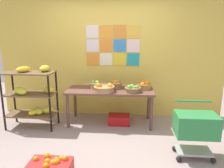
{
  "coord_description": "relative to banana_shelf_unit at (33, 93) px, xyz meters",
  "views": [
    {
      "loc": [
        0.42,
        -3.03,
        1.76
      ],
      "look_at": [
        0.11,
        0.84,
        0.87
      ],
      "focal_mm": 33.92,
      "sensor_mm": 36.0,
      "label": 1
    }
  ],
  "objects": [
    {
      "name": "shopping_cart",
      "position": [
        2.78,
        -0.84,
        -0.21
      ],
      "size": [
        0.58,
        0.43,
        0.81
      ],
      "rotation": [
        0.0,
        0.0,
        0.01
      ],
      "color": "black",
      "rests_on": "ground"
    },
    {
      "name": "fruit_basket_left",
      "position": [
        2.12,
        0.42,
        0.1
      ],
      "size": [
        0.31,
        0.31,
        0.17
      ],
      "color": "#B58647",
      "rests_on": "display_table"
    },
    {
      "name": "produce_crate_under_table",
      "position": [
        1.63,
        0.27,
        -0.59
      ],
      "size": [
        0.43,
        0.29,
        0.19
      ],
      "primitive_type": "cube",
      "color": "red",
      "rests_on": "ground"
    },
    {
      "name": "fruit_basket_back_left",
      "position": [
        1.35,
        0.14,
        0.09
      ],
      "size": [
        0.41,
        0.41,
        0.17
      ],
      "color": "#A77D50",
      "rests_on": "display_table"
    },
    {
      "name": "ground",
      "position": [
        1.39,
        -0.72,
        -0.68
      ],
      "size": [
        9.03,
        9.03,
        0.0
      ],
      "primitive_type": "plane",
      "color": "gray"
    },
    {
      "name": "fruit_basket_back_right",
      "position": [
        1.89,
        0.17,
        0.09
      ],
      "size": [
        0.32,
        0.32,
        0.14
      ],
      "color": "olive",
      "rests_on": "display_table"
    },
    {
      "name": "display_table",
      "position": [
        1.44,
        0.31,
        -0.06
      ],
      "size": [
        1.72,
        0.69,
        0.71
      ],
      "color": "brown",
      "rests_on": "ground"
    },
    {
      "name": "fruit_basket_right",
      "position": [
        1.16,
        0.38,
        0.11
      ],
      "size": [
        0.29,
        0.29,
        0.17
      ],
      "color": "#A87C5B",
      "rests_on": "display_table"
    },
    {
      "name": "back_wall_with_art",
      "position": [
        1.39,
        0.82,
        0.77
      ],
      "size": [
        4.88,
        0.07,
        2.9
      ],
      "color": "#E5C34E",
      "rests_on": "ground"
    },
    {
      "name": "fruit_basket_centre",
      "position": [
        1.53,
        0.44,
        0.1
      ],
      "size": [
        0.32,
        0.32,
        0.16
      ],
      "color": "olive",
      "rests_on": "display_table"
    },
    {
      "name": "banana_shelf_unit",
      "position": [
        0.0,
        0.0,
        0.0
      ],
      "size": [
        0.95,
        0.46,
        1.21
      ],
      "color": "black",
      "rests_on": "ground"
    }
  ]
}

